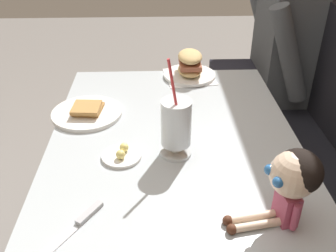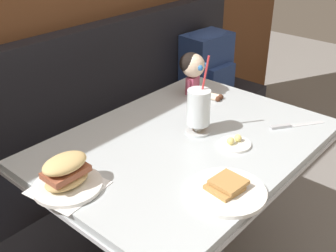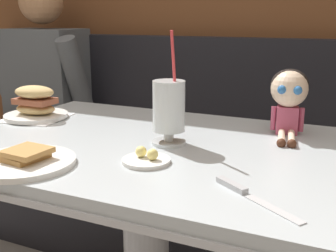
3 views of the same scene
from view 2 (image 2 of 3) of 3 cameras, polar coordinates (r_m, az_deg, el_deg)
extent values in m
cube|color=black|center=(2.23, -9.82, -8.28)|extent=(2.60, 0.48, 0.45)
cube|color=black|center=(2.12, -14.24, 4.82)|extent=(2.60, 0.10, 0.55)
cube|color=#B2BCC1|center=(1.60, 2.43, -2.38)|extent=(1.10, 0.80, 0.03)
cube|color=#B7BABF|center=(1.61, 2.41, -3.09)|extent=(1.11, 0.81, 0.02)
cylinder|color=#A5A8AD|center=(1.81, 2.20, -12.18)|extent=(0.14, 0.14, 0.65)
cylinder|color=white|center=(1.32, 7.98, -8.85)|extent=(0.25, 0.25, 0.01)
cube|color=#B78447|center=(1.32, 7.72, -8.37)|extent=(0.11, 0.11, 0.01)
cube|color=#B78447|center=(1.32, 8.27, -7.58)|extent=(0.10, 0.10, 0.01)
cylinder|color=silver|center=(1.64, 4.07, -0.74)|extent=(0.10, 0.10, 0.01)
cylinder|color=silver|center=(1.63, 4.09, -0.12)|extent=(0.03, 0.03, 0.03)
cylinder|color=silver|center=(1.59, 4.20, 2.56)|extent=(0.09, 0.09, 0.14)
cylinder|color=brown|center=(1.60, 4.18, 2.22)|extent=(0.08, 0.08, 0.12)
cylinder|color=#DB383D|center=(1.56, 4.90, 5.88)|extent=(0.01, 0.04, 0.22)
cube|color=white|center=(1.37, -13.48, -8.18)|extent=(0.23, 0.23, 0.00)
cylinder|color=white|center=(1.37, -13.52, -7.91)|extent=(0.22, 0.22, 0.01)
ellipsoid|color=tan|center=(1.35, -13.63, -7.08)|extent=(0.15, 0.10, 0.04)
cube|color=#995138|center=(1.34, -13.77, -6.10)|extent=(0.14, 0.09, 0.02)
ellipsoid|color=tan|center=(1.32, -13.93, -4.96)|extent=(0.15, 0.10, 0.04)
cylinder|color=white|center=(1.57, 9.10, -2.47)|extent=(0.12, 0.12, 0.01)
sphere|color=#F4E07A|center=(1.55, 8.55, -2.03)|extent=(0.03, 0.03, 0.03)
sphere|color=#F4E07A|center=(1.58, 9.52, -1.63)|extent=(0.03, 0.03, 0.03)
cube|color=silver|center=(1.79, 18.55, 0.27)|extent=(0.13, 0.10, 0.00)
cube|color=#B2B5BA|center=(1.73, 15.13, -0.07)|extent=(0.08, 0.06, 0.01)
cube|color=#B74C6B|center=(1.96, 3.36, 5.59)|extent=(0.07, 0.05, 0.08)
sphere|color=beige|center=(1.93, 3.44, 8.27)|extent=(0.11, 0.11, 0.11)
ellipsoid|color=black|center=(1.93, 3.14, 8.56)|extent=(0.13, 0.12, 0.10)
sphere|color=#2D6BB2|center=(1.89, 4.43, 7.91)|extent=(0.03, 0.03, 0.03)
sphere|color=#2D6BB2|center=(1.92, 5.04, 8.29)|extent=(0.03, 0.03, 0.03)
cylinder|color=beige|center=(1.93, 5.23, 4.07)|extent=(0.04, 0.12, 0.02)
cylinder|color=beige|center=(1.95, 5.60, 4.36)|extent=(0.04, 0.12, 0.02)
sphere|color=#4C2819|center=(1.91, 6.83, 3.67)|extent=(0.03, 0.03, 0.03)
sphere|color=#4C2819|center=(1.93, 7.19, 3.96)|extent=(0.03, 0.03, 0.03)
cylinder|color=#B74C6B|center=(1.93, 2.78, 5.31)|extent=(0.02, 0.02, 0.07)
cylinder|color=#B74C6B|center=(1.99, 3.93, 6.09)|extent=(0.02, 0.02, 0.07)
cube|color=navy|center=(2.66, 5.23, 8.50)|extent=(0.32, 0.23, 0.38)
cube|color=navy|center=(2.63, 7.27, 6.32)|extent=(0.21, 0.07, 0.17)
ellipsoid|color=navy|center=(2.61, 5.41, 12.22)|extent=(0.30, 0.22, 0.07)
camera|label=1|loc=(2.25, 22.37, 23.60)|focal=40.94mm
camera|label=3|loc=(1.70, 45.50, 4.31)|focal=45.14mm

